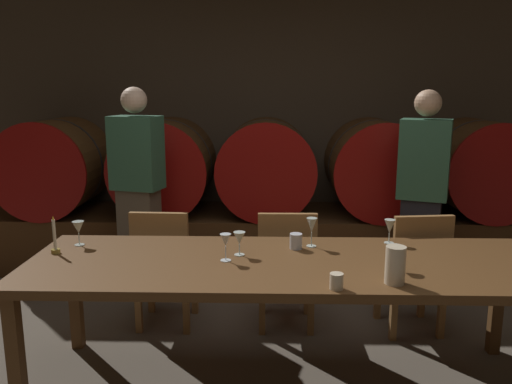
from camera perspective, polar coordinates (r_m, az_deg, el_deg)
back_wall at (r=5.44m, az=1.32°, el=7.58°), size 6.55×0.24×2.68m
barrel_shelf at (r=5.10m, az=1.24°, el=-5.02°), size 5.89×0.90×0.53m
wine_barrel_far_left at (r=5.34m, az=-20.95°, el=2.72°), size 0.89×0.93×0.89m
wine_barrel_left at (r=5.04m, az=-9.85°, el=2.82°), size 0.89×0.93×0.89m
wine_barrel_center at (r=4.94m, az=1.11°, el=2.82°), size 0.89×0.93×0.89m
wine_barrel_right at (r=5.04m, az=12.92°, el=2.70°), size 0.89×0.93×0.89m
wine_barrel_far_right at (r=5.32m, az=23.24°, el=2.50°), size 0.89×0.93×0.89m
dining_table at (r=2.96m, az=3.33°, el=-8.62°), size 2.91×0.94×0.76m
chair_left at (r=3.78m, az=-10.03°, el=-7.61°), size 0.41×0.41×0.88m
chair_center at (r=3.71m, az=3.35°, el=-7.83°), size 0.40×0.40×0.88m
chair_right at (r=3.81m, az=16.98°, el=-7.84°), size 0.44×0.44×0.88m
guest_left at (r=4.27m, az=-12.75°, el=-0.10°), size 0.43×0.33×1.71m
guest_right at (r=4.36m, az=17.69°, el=-0.27°), size 0.44×0.36×1.69m
candle_center at (r=3.26m, az=-21.12°, el=-5.19°), size 0.05×0.05×0.23m
pitcher at (r=2.68m, az=14.98°, el=-7.73°), size 0.10×0.10×0.19m
wine_glass_far_left at (r=3.36m, az=-18.85°, el=-3.75°), size 0.07×0.07×0.15m
wine_glass_left at (r=2.91m, az=-3.35°, el=-5.40°), size 0.06×0.06×0.16m
wine_glass_center_left at (r=3.01m, az=-1.83°, el=-5.15°), size 0.07×0.07×0.14m
wine_glass_center_right at (r=3.17m, az=6.12°, el=-3.72°), size 0.06×0.06×0.18m
wine_glass_right at (r=2.88m, az=14.97°, el=-6.39°), size 0.08×0.08×0.13m
wine_glass_far_right at (r=3.33m, az=14.41°, el=-3.73°), size 0.07×0.07×0.15m
cup_left at (r=3.14m, az=4.39°, el=-5.39°), size 0.07×0.07×0.09m
cup_right at (r=2.57m, az=8.79°, el=-9.62°), size 0.07×0.07×0.08m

